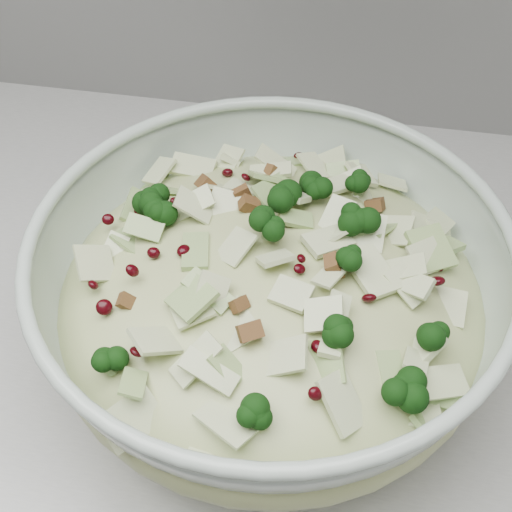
# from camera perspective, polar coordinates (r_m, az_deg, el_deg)

# --- Properties ---
(counter) EXTENTS (3.60, 0.60, 0.90)m
(counter) POSITION_cam_1_polar(r_m,az_deg,el_deg) (1.09, -1.86, -17.04)
(counter) COLOR #B5B5B0
(counter) RESTS_ON floor
(mixing_bowl) EXTENTS (0.48, 0.48, 0.15)m
(mixing_bowl) POSITION_cam_1_polar(r_m,az_deg,el_deg) (0.58, 1.17, -3.63)
(mixing_bowl) COLOR #A9B9AC
(mixing_bowl) RESTS_ON counter
(salad) EXTENTS (0.39, 0.39, 0.15)m
(salad) POSITION_cam_1_polar(r_m,az_deg,el_deg) (0.56, 1.21, -2.05)
(salad) COLOR #ABB47B
(salad) RESTS_ON mixing_bowl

